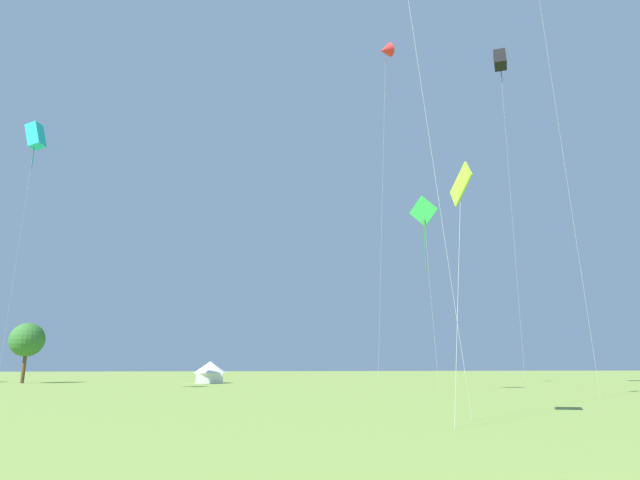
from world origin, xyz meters
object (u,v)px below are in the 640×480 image
kite_cyan_box (36,136)px  tree_distant_right (27,340)px  festival_tent_left (210,371)px  kite_green_diamond (424,215)px  kite_lime_diamond (461,185)px  kite_black_box (500,60)px  kite_red_delta (386,51)px

kite_cyan_box → tree_distant_right: kite_cyan_box is taller
festival_tent_left → kite_green_diamond: bearing=-54.5°
kite_lime_diamond → kite_cyan_box: size_ratio=0.42×
kite_green_diamond → tree_distant_right: size_ratio=2.30×
kite_lime_diamond → festival_tent_left: bearing=103.8°
kite_black_box → festival_tent_left: 51.37m
kite_lime_diamond → kite_black_box: size_ratio=0.29×
festival_tent_left → tree_distant_right: size_ratio=0.55×
kite_black_box → tree_distant_right: bearing=158.6°
kite_red_delta → festival_tent_left: bearing=135.7°
kite_green_diamond → tree_distant_right: kite_green_diamond is taller
kite_lime_diamond → kite_green_diamond: kite_green_diamond is taller
tree_distant_right → kite_red_delta: bearing=-27.4°
kite_red_delta → festival_tent_left: 43.83m
kite_black_box → festival_tent_left: (-32.31, 18.20, -35.56)m
kite_cyan_box → tree_distant_right: bearing=104.3°
kite_green_diamond → festival_tent_left: (-18.87, 26.44, -13.76)m
kite_red_delta → kite_cyan_box: kite_red_delta is taller
kite_red_delta → tree_distant_right: kite_red_delta is taller
kite_lime_diamond → kite_black_box: 45.76m
kite_green_diamond → kite_black_box: bearing=31.5°
kite_green_diamond → festival_tent_left: kite_green_diamond is taller
kite_cyan_box → festival_tent_left: kite_cyan_box is taller
festival_tent_left → tree_distant_right: tree_distant_right is taller
kite_lime_diamond → kite_red_delta: bearing=78.3°
kite_lime_diamond → tree_distant_right: kite_lime_diamond is taller
festival_tent_left → tree_distant_right: 23.45m
tree_distant_right → kite_lime_diamond: bearing=-56.4°
kite_red_delta → kite_green_diamond: bearing=-87.2°
kite_red_delta → kite_green_diamond: kite_red_delta is taller
kite_red_delta → festival_tent_left: size_ratio=9.33×
kite_lime_diamond → kite_green_diamond: bearing=73.1°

